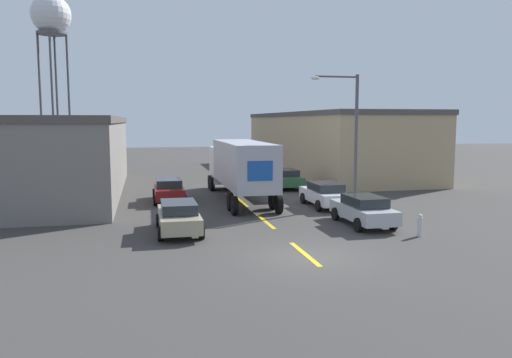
# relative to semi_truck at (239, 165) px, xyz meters

# --- Properties ---
(ground_plane) EXTENTS (160.00, 160.00, 0.00)m
(ground_plane) POSITION_rel_semi_truck_xyz_m (-0.05, -13.96, -2.26)
(ground_plane) COLOR #3D3A38
(road_centerline) EXTENTS (0.20, 15.94, 0.01)m
(road_centerline) POSITION_rel_semi_truck_xyz_m (-0.05, -7.33, -2.25)
(road_centerline) COLOR gold
(road_centerline) RESTS_ON ground_plane
(warehouse_left) EXTENTS (11.53, 23.43, 5.30)m
(warehouse_left) POSITION_rel_semi_truck_xyz_m (-13.20, 5.52, 0.40)
(warehouse_left) COLOR slate
(warehouse_left) RESTS_ON ground_plane
(warehouse_right) EXTENTS (9.27, 29.67, 5.87)m
(warehouse_right) POSITION_rel_semi_truck_xyz_m (11.97, 16.17, 0.68)
(warehouse_right) COLOR tan
(warehouse_right) RESTS_ON ground_plane
(semi_truck) EXTENTS (2.83, 12.49, 3.76)m
(semi_truck) POSITION_rel_semi_truck_xyz_m (0.00, 0.00, 0.00)
(semi_truck) COLOR silver
(semi_truck) RESTS_ON ground_plane
(parked_car_left_near) EXTENTS (1.95, 4.48, 1.44)m
(parked_car_left_near) POSITION_rel_semi_truck_xyz_m (-4.48, -8.95, -1.49)
(parked_car_left_near) COLOR tan
(parked_car_left_near) RESTS_ON ground_plane
(parked_car_right_near) EXTENTS (1.95, 4.48, 1.44)m
(parked_car_right_near) POSITION_rel_semi_truck_xyz_m (4.38, -9.14, -1.49)
(parked_car_right_near) COLOR #B2B2B7
(parked_car_right_near) RESTS_ON ground_plane
(parked_car_right_far) EXTENTS (1.95, 4.48, 1.44)m
(parked_car_right_far) POSITION_rel_semi_truck_xyz_m (4.38, 4.55, -1.49)
(parked_car_right_far) COLOR #2D5B38
(parked_car_right_far) RESTS_ON ground_plane
(parked_car_right_mid) EXTENTS (1.95, 4.48, 1.44)m
(parked_car_right_mid) POSITION_rel_semi_truck_xyz_m (4.38, -3.86, -1.49)
(parked_car_right_mid) COLOR silver
(parked_car_right_mid) RESTS_ON ground_plane
(parked_car_left_far) EXTENTS (1.95, 4.48, 1.44)m
(parked_car_left_far) POSITION_rel_semi_truck_xyz_m (-4.48, 0.09, -1.49)
(parked_car_left_far) COLOR maroon
(parked_car_left_far) RESTS_ON ground_plane
(water_tower) EXTENTS (4.78, 4.78, 20.33)m
(water_tower) POSITION_rel_semi_truck_xyz_m (-16.60, 35.51, 15.19)
(water_tower) COLOR #47474C
(water_tower) RESTS_ON ground_plane
(street_lamp) EXTENTS (2.99, 0.32, 7.74)m
(street_lamp) POSITION_rel_semi_truck_xyz_m (6.03, -3.52, 2.29)
(street_lamp) COLOR #4C4C51
(street_lamp) RESTS_ON ground_plane
(fire_hydrant) EXTENTS (0.22, 0.22, 1.00)m
(fire_hydrant) POSITION_rel_semi_truck_xyz_m (5.76, -11.91, -1.76)
(fire_hydrant) COLOR silver
(fire_hydrant) RESTS_ON ground_plane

